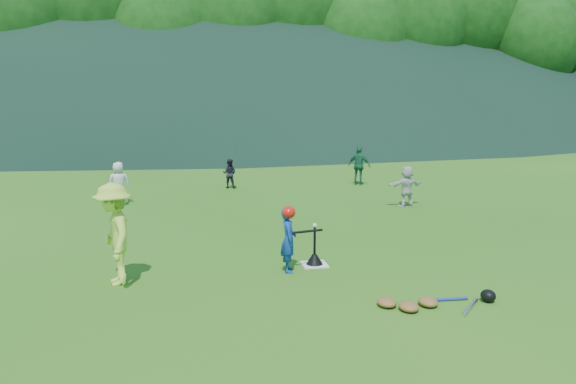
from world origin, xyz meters
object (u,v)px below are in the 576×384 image
(home_plate, at_px, (314,264))
(fielder_b, at_px, (229,174))
(batter_child, at_px, (288,240))
(equipment_pile, at_px, (429,302))
(fielder_c, at_px, (359,166))
(fielder_d, at_px, (407,186))
(adult_coach, at_px, (114,234))
(fielder_a, at_px, (119,183))
(batting_tee, at_px, (314,258))

(home_plate, xyz_separation_m, fielder_b, (-0.76, 8.48, 0.46))
(batter_child, xyz_separation_m, equipment_pile, (1.70, -1.98, -0.50))
(fielder_c, distance_m, fielder_d, 3.67)
(fielder_d, bearing_deg, batter_child, 39.60)
(home_plate, bearing_deg, adult_coach, -174.22)
(adult_coach, xyz_separation_m, fielder_b, (2.64, 8.82, -0.36))
(adult_coach, xyz_separation_m, fielder_c, (6.96, 8.64, -0.19))
(home_plate, relative_size, adult_coach, 0.27)
(fielder_a, xyz_separation_m, batting_tee, (4.00, -6.39, -0.47))
(fielder_a, xyz_separation_m, fielder_b, (3.24, 2.09, -0.12))
(fielder_c, height_order, batting_tee, fielder_c)
(adult_coach, xyz_separation_m, fielder_a, (-0.59, 6.73, -0.24))
(home_plate, bearing_deg, batter_child, -154.16)
(home_plate, relative_size, fielder_d, 0.40)
(fielder_c, bearing_deg, fielder_b, 35.27)
(fielder_c, bearing_deg, adult_coach, 88.86)
(home_plate, distance_m, batter_child, 0.81)
(batter_child, relative_size, fielder_a, 0.95)
(adult_coach, bearing_deg, fielder_d, 111.89)
(fielder_c, relative_size, fielder_d, 1.16)
(fielder_d, bearing_deg, fielder_a, -22.40)
(home_plate, distance_m, fielder_b, 8.52)
(fielder_b, distance_m, equipment_pile, 10.89)
(fielder_d, bearing_deg, fielder_b, -50.34)
(home_plate, height_order, batter_child, batter_child)
(adult_coach, relative_size, fielder_a, 1.40)
(fielder_c, height_order, equipment_pile, fielder_c)
(fielder_d, bearing_deg, equipment_pile, 60.28)
(batter_child, height_order, fielder_d, batter_child)
(home_plate, relative_size, batting_tee, 0.66)
(batter_child, bearing_deg, adult_coach, 98.68)
(fielder_a, relative_size, batting_tee, 1.75)
(fielder_a, distance_m, batting_tee, 7.55)
(home_plate, distance_m, batting_tee, 0.12)
(fielder_b, distance_m, fielder_c, 4.32)
(batting_tee, distance_m, equipment_pile, 2.53)
(fielder_a, height_order, fielder_c, fielder_c)
(fielder_a, bearing_deg, fielder_c, -169.72)
(home_plate, height_order, equipment_pile, equipment_pile)
(fielder_d, distance_m, equipment_pile, 7.33)
(batter_child, relative_size, fielder_c, 0.88)
(batter_child, xyz_separation_m, adult_coach, (-2.88, -0.09, 0.27))
(home_plate, height_order, fielder_c, fielder_c)
(fielder_c, relative_size, equipment_pile, 0.72)
(fielder_d, height_order, equipment_pile, fielder_d)
(fielder_a, height_order, fielder_b, fielder_a)
(fielder_b, bearing_deg, fielder_d, 159.97)
(home_plate, distance_m, fielder_d, 5.95)
(home_plate, relative_size, fielder_a, 0.38)
(batter_child, xyz_separation_m, batting_tee, (0.53, 0.26, -0.44))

